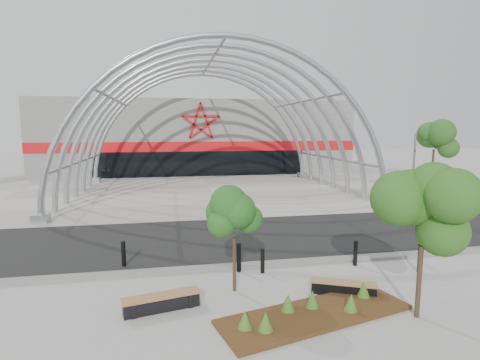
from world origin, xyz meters
TOP-DOWN VIEW (x-y plane):
  - ground at (0.00, 0.00)m, footprint 140.00×140.00m
  - road at (0.00, 3.50)m, footprint 140.00×7.00m
  - forecourt at (0.00, 15.50)m, footprint 60.00×17.00m
  - kerb at (0.00, -0.25)m, footprint 60.00×0.50m
  - arena_building at (0.00, 33.45)m, footprint 34.00×15.24m
  - vault_canopy at (0.00, 15.50)m, footprint 20.80×15.80m
  - planting_bed at (0.48, -4.04)m, footprint 5.59×2.93m
  - signal_pole at (12.20, 8.50)m, footprint 0.21×0.66m
  - street_tree_0 at (-1.32, -2.07)m, footprint 1.43×1.43m
  - street_tree_1 at (3.19, -4.59)m, footprint 1.61×1.61m
  - bench_0 at (-3.51, -2.94)m, footprint 2.17×0.92m
  - bench_1 at (1.88, -2.95)m, footprint 1.94×1.18m
  - bollard_0 at (-4.92, 0.68)m, footprint 0.15×0.15m
  - bollard_1 at (-0.89, -0.55)m, footprint 0.16×0.16m
  - bollard_2 at (-0.11, -0.84)m, footprint 0.14×0.14m
  - bollard_3 at (3.41, -0.77)m, footprint 0.15×0.15m
  - bollard_4 at (5.29, -1.81)m, footprint 0.16×0.16m
  - bg_tree_1 at (21.00, 18.00)m, footprint 2.70×2.70m

SIDE VIEW (x-z plane):
  - ground at x=0.00m, z-range 0.00..0.00m
  - road at x=0.00m, z-range 0.00..0.02m
  - vault_canopy at x=0.00m, z-range -10.16..10.20m
  - forecourt at x=0.00m, z-range 0.00..0.04m
  - kerb at x=0.00m, z-range 0.00..0.12m
  - planting_bed at x=0.48m, z-range -0.15..0.42m
  - bench_1 at x=1.88m, z-range -0.01..0.40m
  - bench_0 at x=-3.51m, z-range -0.01..0.44m
  - bollard_2 at x=-0.11m, z-range 0.00..0.87m
  - bollard_3 at x=3.41m, z-range 0.00..0.92m
  - bollard_0 at x=-4.92m, z-range 0.00..0.94m
  - bollard_4 at x=5.29m, z-range 0.00..1.01m
  - bollard_1 at x=-0.89m, z-range 0.00..1.02m
  - street_tree_0 at x=-1.32m, z-range 0.71..3.98m
  - signal_pole at x=12.20m, z-range 0.11..4.77m
  - street_tree_1 at x=3.19m, z-range 0.83..4.64m
  - arena_building at x=0.00m, z-range -0.01..7.99m
  - bg_tree_1 at x=21.00m, z-range 1.29..7.20m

